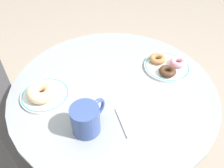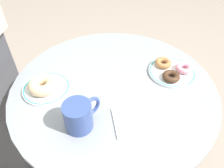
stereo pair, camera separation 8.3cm
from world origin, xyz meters
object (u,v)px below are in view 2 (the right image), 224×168
Objects in this scene: donut_glazed at (43,85)px; paper_napkin at (134,121)px; cafe_table at (113,126)px; plate_left at (46,88)px; coffee_mug at (79,116)px; plate_right at (172,72)px; donut_cinnamon at (163,63)px; donut_chocolate at (171,76)px; donut_pink_frosted at (184,68)px.

donut_glazed reaches higher than paper_napkin.
cafe_table is 0.36m from plate_left.
coffee_mug is at bearing -59.40° from donut_glazed.
coffee_mug reaches higher than paper_napkin.
donut_glazed is 0.35m from paper_napkin.
cafe_table is 4.18× the size of plate_right.
donut_cinnamon reaches higher than plate_right.
donut_chocolate is 0.52× the size of paper_napkin.
donut_cinnamon is at bearing 87.29° from donut_chocolate.
paper_napkin is at bearing -144.97° from donut_pink_frosted.
paper_napkin is (0.03, -0.17, 0.26)m from cafe_table.
coffee_mug is at bearing -62.16° from plate_left.
donut_chocolate reaches higher than plate_left.
paper_napkin is (-0.20, -0.16, -0.02)m from donut_chocolate.
donut_pink_frosted reaches higher than paper_napkin.
plate_left is at bearing -177.67° from donut_cinnamon.
donut_glazed is 0.48m from donut_chocolate.
plate_right is at bearing 5.08° from cafe_table.
plate_right is (0.25, 0.02, 0.26)m from cafe_table.
donut_chocolate is at bearing -7.84° from plate_left.
paper_napkin is (-0.20, -0.24, -0.02)m from donut_cinnamon.
donut_cinnamon is 0.55× the size of coffee_mug.
donut_pink_frosted is at bearing 3.07° from cafe_table.
donut_pink_frosted is (0.30, 0.02, 0.28)m from cafe_table.
donut_cinnamon is at bearing 144.36° from donut_pink_frosted.
donut_pink_frosted is 0.52× the size of paper_napkin.
donut_cinnamon is 0.31m from paper_napkin.
coffee_mug reaches higher than donut_pink_frosted.
donut_cinnamon reaches higher than plate_left.
donut_glazed is at bearing 142.98° from paper_napkin.
plate_left is at bearing 44.36° from donut_glazed.
paper_napkin is (-0.22, -0.20, -0.00)m from plate_right.
plate_left reaches higher than cafe_table.
plate_left is 2.56× the size of donut_chocolate.
plate_right is at bearing 23.05° from coffee_mug.
plate_right reaches higher than paper_napkin.
plate_right is 0.05m from donut_cinnamon.
plate_left is 0.48m from donut_chocolate.
donut_chocolate is 0.25m from paper_napkin.
plate_left is 0.48m from donut_cinnamon.
donut_chocolate is (0.47, -0.07, 0.02)m from plate_left.
cafe_table is at bearing -163.96° from donut_cinnamon.
plate_left is 0.50m from plate_right.
plate_right is 2.74× the size of donut_chocolate.
donut_pink_frosted is at bearing -7.41° from plate_right.
plate_left is 1.41× the size of coffee_mug.
plate_left is at bearing 176.83° from donut_pink_frosted.
donut_pink_frosted is at bearing -2.34° from donut_glazed.
donut_chocolate reaches higher than plate_right.
paper_napkin is at bearing -81.68° from cafe_table.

